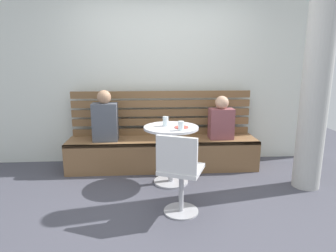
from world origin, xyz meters
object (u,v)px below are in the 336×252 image
at_px(person_child_left, 221,120).
at_px(booth_bench, 163,153).
at_px(white_chair, 180,172).
at_px(cup_glass_tall, 166,121).
at_px(cafe_table, 171,144).
at_px(plate_small, 181,127).
at_px(person_adult, 105,118).
at_px(cup_water_clear, 181,126).

bearing_deg(person_child_left, booth_bench, 178.69).
relative_size(white_chair, cup_glass_tall, 7.08).
bearing_deg(cafe_table, booth_bench, 98.36).
bearing_deg(cafe_table, plate_small, -31.75).
bearing_deg(plate_small, person_child_left, 42.43).
xyz_separation_m(white_chair, person_adult, (-0.90, 1.31, 0.29)).
height_order(cup_glass_tall, plate_small, cup_glass_tall).
xyz_separation_m(white_chair, cup_water_clear, (0.08, 0.60, 0.33)).
relative_size(person_child_left, plate_small, 3.62).
relative_size(white_chair, cup_water_clear, 7.73).
bearing_deg(white_chair, cafe_table, 91.61).
bearing_deg(cup_glass_tall, person_child_left, 29.75).
relative_size(person_child_left, cup_glass_tall, 5.13).
xyz_separation_m(person_child_left, cup_water_clear, (-0.66, -0.72, 0.08)).
xyz_separation_m(booth_bench, white_chair, (0.10, -1.34, 0.24)).
bearing_deg(person_adult, cup_water_clear, -36.13).
bearing_deg(white_chair, cup_water_clear, 82.77).
distance_m(cafe_table, plate_small, 0.27).
xyz_separation_m(person_adult, cup_glass_tall, (0.81, -0.47, 0.04)).
distance_m(booth_bench, person_adult, 0.96).
xyz_separation_m(person_adult, person_child_left, (1.64, 0.00, -0.05)).
height_order(cafe_table, cup_water_clear, cup_water_clear).
height_order(cup_water_clear, cup_glass_tall, cup_glass_tall).
bearing_deg(cup_glass_tall, booth_bench, 91.35).
bearing_deg(person_adult, plate_small, -30.03).
xyz_separation_m(booth_bench, plate_small, (0.20, -0.60, 0.52)).
relative_size(person_adult, person_child_left, 1.15).
bearing_deg(plate_small, cup_water_clear, -99.61).
height_order(cafe_table, cup_glass_tall, cup_glass_tall).
distance_m(white_chair, plate_small, 0.79).
bearing_deg(cup_glass_tall, white_chair, -84.02).
bearing_deg(cafe_table, white_chair, -88.39).
relative_size(booth_bench, person_child_left, 4.39).
relative_size(white_chair, person_child_left, 1.38).
xyz_separation_m(booth_bench, person_child_left, (0.84, -0.02, 0.49)).
bearing_deg(cup_water_clear, person_child_left, 47.39).
height_order(booth_bench, plate_small, plate_small).
height_order(person_adult, cup_water_clear, person_adult).
height_order(person_child_left, plate_small, person_child_left).
height_order(white_chair, person_adult, person_adult).
distance_m(booth_bench, plate_small, 0.82).
xyz_separation_m(cup_water_clear, plate_small, (0.02, 0.14, -0.05)).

